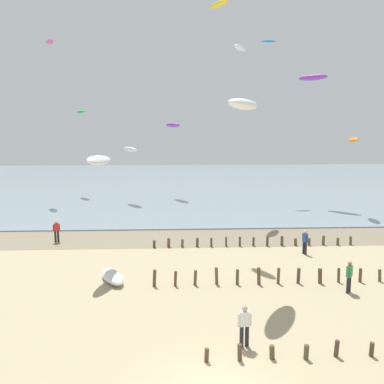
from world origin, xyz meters
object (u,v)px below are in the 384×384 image
kite_aloft_0 (269,41)px  kite_aloft_4 (173,125)px  grounded_kite (112,277)px  kite_aloft_8 (50,42)px  kite_aloft_1 (240,48)px  kite_aloft_9 (219,4)px  person_by_waterline (349,276)px  kite_aloft_3 (243,104)px  person_right_flank (305,241)px  kite_aloft_5 (130,149)px  kite_aloft_12 (81,112)px  kite_aloft_10 (313,78)px  kite_aloft_2 (99,160)px  person_nearest_camera (244,325)px  kite_aloft_7 (353,140)px  person_mid_beach (57,230)px

kite_aloft_0 → kite_aloft_4: bearing=-16.1°
grounded_kite → kite_aloft_8: kite_aloft_8 is taller
kite_aloft_0 → kite_aloft_4: kite_aloft_0 is taller
kite_aloft_1 → kite_aloft_9: size_ratio=1.24×
person_by_waterline → kite_aloft_3: bearing=164.1°
kite_aloft_0 → kite_aloft_3: kite_aloft_0 is taller
person_right_flank → kite_aloft_3: size_ratio=0.48×
kite_aloft_0 → kite_aloft_5: bearing=1.6°
grounded_kite → kite_aloft_12: kite_aloft_12 is taller
person_right_flank → kite_aloft_12: 37.64m
grounded_kite → kite_aloft_8: (-11.56, 30.22, 19.21)m
person_by_waterline → grounded_kite: bearing=170.0°
kite_aloft_4 → kite_aloft_10: (16.25, -5.64, 5.35)m
kite_aloft_1 → kite_aloft_2: (-11.04, -15.95, -9.78)m
person_nearest_camera → kite_aloft_0: 41.62m
kite_aloft_10 → kite_aloft_1: bearing=-98.8°
kite_aloft_1 → kite_aloft_7: 14.61m
person_nearest_camera → kite_aloft_5: 35.01m
grounded_kite → kite_aloft_5: 27.02m
kite_aloft_0 → kite_aloft_3: (-8.06, -29.40, -9.60)m
person_mid_beach → kite_aloft_8: 29.12m
kite_aloft_1 → kite_aloft_10: 11.95m
kite_aloft_1 → kite_aloft_8: size_ratio=1.11×
person_by_waterline → grounded_kite: person_by_waterline is taller
kite_aloft_9 → person_right_flank: bearing=24.5°
grounded_kite → person_mid_beach: bearing=8.0°
kite_aloft_8 → kite_aloft_5: bearing=44.1°
person_mid_beach → grounded_kite: person_mid_beach is taller
person_nearest_camera → kite_aloft_8: 45.59m
kite_aloft_10 → kite_aloft_12: bearing=-150.8°
person_right_flank → kite_aloft_2: (-13.60, -2.34, 5.86)m
kite_aloft_4 → kite_aloft_5: kite_aloft_4 is taller
kite_aloft_4 → kite_aloft_8: size_ratio=1.38×
person_nearest_camera → kite_aloft_2: bearing=126.7°
person_nearest_camera → person_mid_beach: (-11.83, 16.01, 0.00)m
kite_aloft_9 → kite_aloft_10: 20.59m
kite_aloft_8 → grounded_kite: bearing=-3.3°
kite_aloft_1 → kite_aloft_12: (-18.97, 15.49, -5.34)m
kite_aloft_9 → kite_aloft_1: bearing=134.2°
kite_aloft_0 → kite_aloft_12: size_ratio=0.67×
kite_aloft_3 → person_nearest_camera: bearing=20.0°
kite_aloft_8 → kite_aloft_3: bearing=7.1°
kite_aloft_8 → kite_aloft_10: (31.30, -5.17, -4.76)m
person_mid_beach → kite_aloft_8: size_ratio=0.69×
kite_aloft_4 → kite_aloft_9: bearing=163.5°
kite_aloft_5 → kite_aloft_7: 24.80m
person_by_waterline → kite_aloft_1: bearing=97.4°
kite_aloft_5 → kite_aloft_8: size_ratio=1.31×
person_mid_beach → kite_aloft_1: 24.13m
person_by_waterline → kite_aloft_10: (6.98, 27.30, 13.80)m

